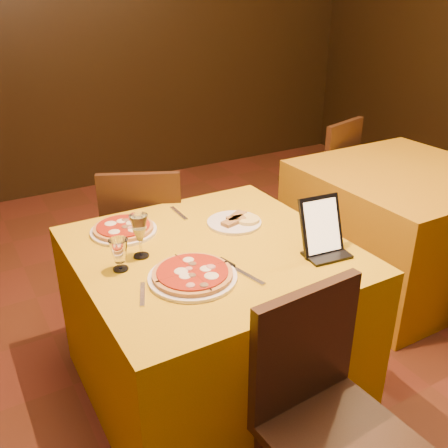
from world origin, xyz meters
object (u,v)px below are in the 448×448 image
wine_glass (140,236)px  water_glass (119,255)px  side_table (399,227)px  chair_main_near (340,438)px  main_table (212,321)px  chair_main_far (146,238)px  pizza_far (124,229)px  chair_side_far (317,177)px  tablet (321,225)px  pizza_near (193,275)px

wine_glass → water_glass: (-0.11, -0.06, -0.03)m
side_table → wine_glass: bearing=-173.8°
side_table → chair_main_near: bearing=-143.5°
chair_main_near → main_table: bearing=86.8°
chair_main_far → wine_glass: bearing=93.1°
side_table → wine_glass: size_ratio=5.79×
pizza_far → water_glass: 0.34m
side_table → main_table: bearing=-169.6°
chair_side_far → pizza_far: 1.95m
chair_side_far → tablet: size_ratio=3.73×
chair_main_far → water_glass: size_ratio=7.00×
chair_side_far → chair_main_far: bearing=-5.5°
chair_main_far → pizza_far: size_ratio=3.06×
chair_side_far → pizza_far: bearing=6.4°
chair_main_near → wine_glass: bearing=103.9°
wine_glass → chair_side_far: bearing=29.3°
pizza_near → water_glass: size_ratio=2.61×
wine_glass → water_glass: 0.13m
pizza_far → tablet: bearing=-41.9°
side_table → water_glass: bearing=-172.4°
chair_main_near → water_glass: (-0.39, 0.86, 0.36)m
water_glass → chair_main_near: bearing=-65.5°
side_table → water_glass: (-1.89, -0.25, 0.44)m
chair_main_near → chair_main_far: 1.63m
chair_main_near → wine_glass: wine_glass is taller
main_table → pizza_near: pizza_near is taller
tablet → chair_main_far: bearing=116.2°
pizza_near → water_glass: (-0.21, 0.20, 0.05)m
chair_side_far → water_glass: 2.20m
chair_side_far → wine_glass: (-1.79, -1.00, 0.39)m
pizza_near → main_table: bearing=45.0°
wine_glass → side_table: bearing=6.2°
side_table → chair_side_far: 0.81m
side_table → tablet: 1.34m
chair_main_far → chair_side_far: same height
chair_main_near → pizza_far: (-0.27, 1.17, 0.31)m
main_table → water_glass: 0.59m
main_table → chair_main_far: 0.79m
main_table → chair_main_near: (0.00, -0.84, 0.08)m
wine_glass → chair_main_far: bearing=68.2°
chair_main_near → side_table: bearing=33.3°
side_table → chair_main_far: 1.59m
main_table → chair_side_far: 1.85m
chair_main_far → tablet: 1.18m
pizza_near → tablet: 0.57m
chair_main_far → pizza_near: chair_main_far is taller
pizza_near → wine_glass: size_ratio=1.79×
chair_main_far → chair_side_far: size_ratio=1.00×
side_table → wine_glass: 1.86m
chair_side_far → wine_glass: 2.08m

